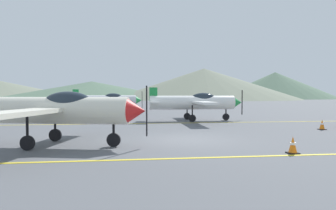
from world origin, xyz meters
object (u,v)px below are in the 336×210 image
(traffic_cone_front, at_px, (293,145))
(traffic_cone_side, at_px, (322,125))
(airplane_near, at_px, (54,109))
(airplane_mid, at_px, (196,102))
(airplane_far, at_px, (108,100))

(traffic_cone_front, distance_m, traffic_cone_side, 8.36)
(airplane_near, height_order, traffic_cone_front, airplane_near)
(traffic_cone_front, height_order, traffic_cone_side, same)
(airplane_mid, bearing_deg, airplane_far, 126.42)
(traffic_cone_front, xyz_separation_m, traffic_cone_side, (5.43, 6.36, 0.00))
(airplane_far, bearing_deg, airplane_mid, -53.58)
(airplane_far, relative_size, traffic_cone_side, 14.44)
(airplane_far, xyz_separation_m, traffic_cone_side, (13.25, -16.75, -1.15))
(airplane_near, bearing_deg, airplane_mid, 52.47)
(airplane_mid, height_order, traffic_cone_front, airplane_mid)
(airplane_mid, relative_size, traffic_cone_side, 14.34)
(airplane_near, bearing_deg, airplane_far, 88.15)
(airplane_mid, height_order, airplane_far, same)
(traffic_cone_side, bearing_deg, airplane_far, 128.34)
(airplane_far, bearing_deg, traffic_cone_side, -51.66)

